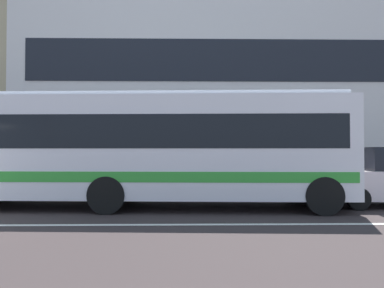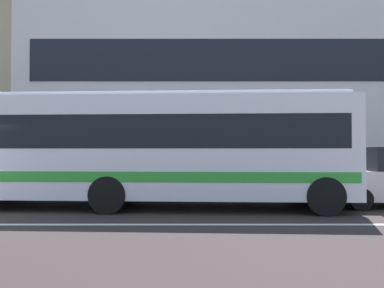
% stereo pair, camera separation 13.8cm
% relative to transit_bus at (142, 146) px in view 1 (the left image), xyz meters
% --- Properties ---
extents(apartment_block_right, '(24.27, 10.30, 10.92)m').
position_rel_transit_bus_xyz_m(apartment_block_right, '(4.30, 12.37, 3.64)').
color(apartment_block_right, silver).
rests_on(apartment_block_right, ground_plane).
extents(transit_bus, '(12.02, 3.10, 3.30)m').
position_rel_transit_bus_xyz_m(transit_bus, '(0.00, 0.00, 0.00)').
color(transit_bus, silver).
rests_on(transit_bus, ground_plane).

